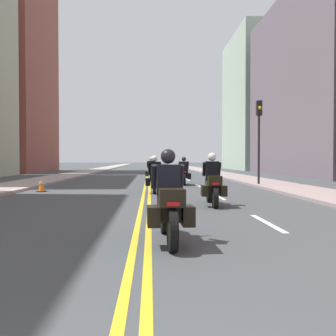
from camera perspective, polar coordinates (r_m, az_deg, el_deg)
name	(u,v)px	position (r m, az deg, el deg)	size (l,w,h in m)	color
ground_plane	(149,171)	(48.36, -2.90, -0.41)	(264.00, 264.00, 0.00)	#404548
sidewalk_left	(95,170)	(48.88, -11.09, -0.35)	(2.72, 144.00, 0.12)	#A59993
sidewalk_right	(203,170)	(48.84, 5.30, -0.33)	(2.72, 144.00, 0.12)	gray
centreline_yellow_inner	(148,171)	(48.36, -3.04, -0.41)	(0.12, 132.00, 0.01)	yellow
centreline_yellow_outer	(150,171)	(48.36, -2.76, -0.41)	(0.12, 132.00, 0.01)	yellow
lane_dashes_white	(184,178)	(29.49, 2.44, -1.49)	(0.14, 56.40, 0.01)	silver
building_right_1	(323,86)	(38.47, 22.48, 11.45)	(8.20, 20.52, 16.58)	slate
building_left_2	(10,52)	(49.06, -22.86, 15.92)	(7.93, 13.47, 27.82)	brown
building_right_2	(257,103)	(57.23, 13.33, 9.57)	(7.30, 15.21, 19.43)	#A9C2AB
motorcycle_0	(169,205)	(6.48, 0.09, -5.61)	(0.78, 2.18, 1.62)	black
motorcycle_1	(212,185)	(11.78, 6.76, -2.53)	(0.78, 2.18, 1.65)	black
motorcycle_2	(155,178)	(16.31, -2.06, -1.48)	(0.77, 2.19, 1.62)	black
motorcycle_3	(184,173)	(21.22, 2.42, -0.81)	(0.78, 2.13, 1.60)	black
motorcycle_4	(151,171)	(25.48, -2.57, -0.49)	(0.77, 2.18, 1.62)	black
traffic_cone_0	(42,185)	(17.72, -18.64, -2.41)	(0.37, 0.37, 0.63)	black
traffic_light_near	(259,127)	(20.88, 13.64, 6.05)	(0.28, 0.38, 4.60)	black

